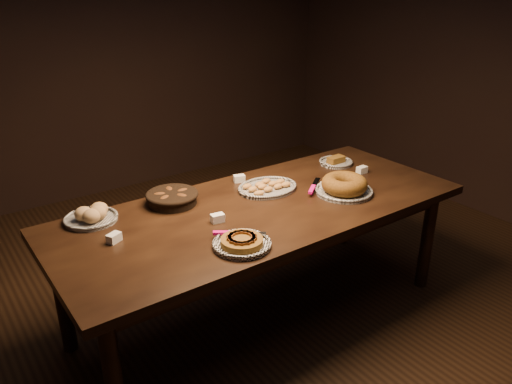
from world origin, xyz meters
TOP-DOWN VIEW (x-y plane):
  - ground at (0.00, 0.00)m, footprint 5.00×5.00m
  - buffet_table at (0.00, 0.00)m, footprint 2.40×1.00m
  - apple_tart_plate at (-0.37, -0.32)m, footprint 0.30×0.31m
  - madeleine_platter at (0.16, 0.17)m, footprint 0.38×0.31m
  - bundt_cake_plate at (0.51, -0.14)m, footprint 0.39×0.42m
  - croissant_basket at (-0.41, 0.33)m, footprint 0.35×0.35m
  - bread_roll_plate at (-0.86, 0.37)m, footprint 0.28×0.28m
  - loaf_plate at (0.83, 0.26)m, footprint 0.23×0.23m
  - tent_cards at (0.05, 0.09)m, footprint 1.77×0.47m

SIDE VIEW (x-z plane):
  - ground at x=0.00m, z-range 0.00..0.00m
  - buffet_table at x=0.00m, z-range 0.30..1.05m
  - madeleine_platter at x=0.16m, z-range 0.75..0.79m
  - loaf_plate at x=0.83m, z-range 0.74..0.80m
  - apple_tart_plate at x=-0.37m, z-range 0.74..0.80m
  - tent_cards at x=0.05m, z-range 0.75..0.79m
  - bread_roll_plate at x=-0.86m, z-range 0.74..0.83m
  - croissant_basket at x=-0.41m, z-range 0.76..0.83m
  - bundt_cake_plate at x=0.51m, z-range 0.74..0.85m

